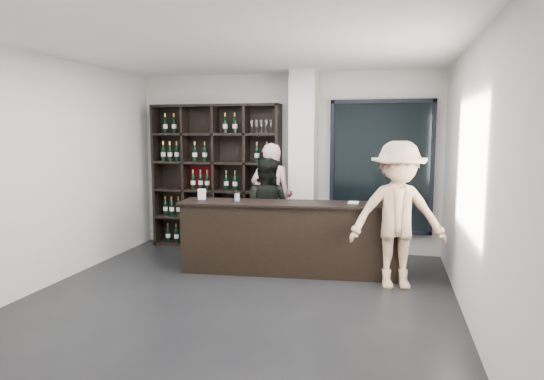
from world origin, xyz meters
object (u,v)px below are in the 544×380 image
(tasting_counter, at_px, (288,238))
(customer, at_px, (398,215))
(taster_black, at_px, (266,210))
(wine_shelf, at_px, (216,177))
(taster_pink, at_px, (271,198))

(tasting_counter, height_order, customer, customer)
(taster_black, height_order, customer, customer)
(taster_black, bearing_deg, tasting_counter, 140.43)
(wine_shelf, bearing_deg, customer, -27.18)
(tasting_counter, distance_m, taster_black, 0.73)
(tasting_counter, bearing_deg, taster_black, 127.09)
(wine_shelf, relative_size, customer, 1.30)
(taster_black, bearing_deg, customer, 165.68)
(wine_shelf, relative_size, tasting_counter, 0.80)
(taster_pink, xyz_separation_m, taster_black, (0.05, -0.52, -0.10))
(tasting_counter, height_order, taster_pink, taster_pink)
(tasting_counter, distance_m, taster_pink, 1.20)
(taster_pink, bearing_deg, taster_black, 91.20)
(taster_pink, distance_m, customer, 2.35)
(taster_black, relative_size, customer, 0.85)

